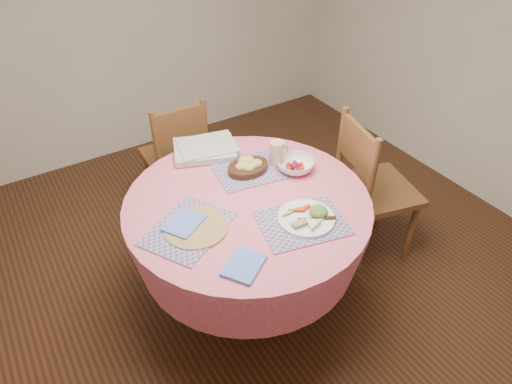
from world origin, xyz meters
TOP-DOWN VIEW (x-y plane):
  - ground at (0.00, 0.00)m, footprint 4.00×4.00m
  - dining_table at (0.00, 0.00)m, footprint 1.24×1.24m
  - chair_right at (0.87, -0.02)m, footprint 0.52×0.53m
  - chair_back at (0.04, 1.00)m, footprint 0.43×0.41m
  - placemat_front at (0.13, -0.29)m, footprint 0.46×0.38m
  - placemat_left at (-0.34, -0.04)m, footprint 0.50×0.46m
  - placemat_back at (0.16, 0.21)m, footprint 0.44×0.36m
  - wicker_trivet at (-0.31, -0.05)m, footprint 0.30×0.30m
  - napkin_near at (-0.25, -0.37)m, footprint 0.23×0.22m
  - napkin_far at (-0.35, -0.01)m, footprint 0.23×0.21m
  - dinner_plate at (0.16, -0.28)m, footprint 0.27×0.27m
  - bread_bowl at (0.13, 0.21)m, footprint 0.23×0.23m
  - latte_mug at (0.30, 0.19)m, footprint 0.12×0.08m
  - fruit_bowl at (0.35, 0.09)m, footprint 0.26×0.26m
  - newspaper_stack at (0.02, 0.50)m, footprint 0.41×0.37m

SIDE VIEW (x-z plane):
  - ground at x=0.00m, z-range 0.00..0.00m
  - chair_back at x=0.04m, z-range 0.02..0.90m
  - chair_right at x=0.87m, z-range 0.02..0.99m
  - dining_table at x=0.00m, z-range 0.18..0.93m
  - placemat_front at x=0.13m, z-range 0.75..0.76m
  - placemat_left at x=-0.34m, z-range 0.75..0.76m
  - placemat_back at x=0.16m, z-range 0.75..0.76m
  - wicker_trivet at x=-0.31m, z-range 0.75..0.76m
  - napkin_near at x=-0.25m, z-range 0.75..0.76m
  - napkin_far at x=-0.35m, z-range 0.76..0.77m
  - dinner_plate at x=0.16m, z-range 0.75..0.80m
  - newspaper_stack at x=0.02m, z-range 0.76..0.80m
  - fruit_bowl at x=0.35m, z-range 0.75..0.81m
  - bread_bowl at x=0.13m, z-range 0.75..0.83m
  - latte_mug at x=0.30m, z-range 0.76..0.89m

